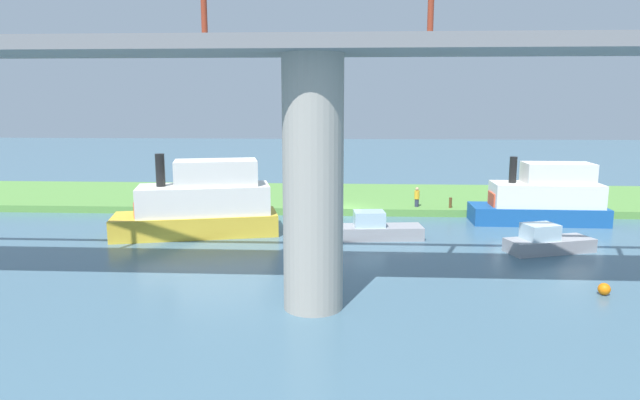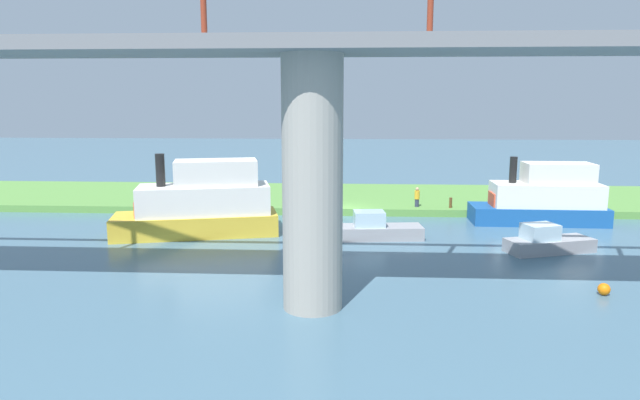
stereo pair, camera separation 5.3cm
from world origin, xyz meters
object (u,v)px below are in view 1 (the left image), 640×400
Objects in this scene: mooring_post at (450,203)px; marker_buoy at (604,289)px; bridge_pylon at (313,185)px; riverboat_paddlewheel at (377,229)px; motorboat_white at (547,242)px; person_on_bank at (417,197)px; pontoon_yellow at (543,199)px; motorboat_red at (201,205)px.

mooring_post is 1.44× the size of marker_buoy.
riverboat_paddlewheel is (-2.97, -11.15, -4.20)m from bridge_pylon.
marker_buoy is (-0.08, 6.67, -0.30)m from motorboat_white.
person_on_bank is 0.28× the size of motorboat_white.
mooring_post is 6.03m from pontoon_yellow.
mooring_post is 0.15× the size of motorboat_white.
marker_buoy is at bearing 102.02° from mooring_post.
mooring_post is 0.14× the size of riverboat_paddlewheel.
marker_buoy is at bearing 90.70° from motorboat_white.
motorboat_white is at bearing -89.30° from marker_buoy.
marker_buoy is at bearing -170.22° from bridge_pylon.
pontoon_yellow is 17.04× the size of marker_buoy.
person_on_bank is 0.14× the size of motorboat_red.
riverboat_paddlewheel reaches higher than motorboat_white.
mooring_post is 9.03m from riverboat_paddlewheel.
mooring_post is 10.25m from motorboat_white.
bridge_pylon is 21.41m from pontoon_yellow.
person_on_bank reaches higher than riverboat_paddlewheel.
bridge_pylon is at bearing 122.68° from motorboat_red.
mooring_post is 16.71m from marker_buoy.
bridge_pylon reaches higher than riverboat_paddlewheel.
pontoon_yellow is (-21.33, -4.36, -0.20)m from motorboat_red.
person_on_bank is 8.13m from riverboat_paddlewheel.
person_on_bank is at bearing -70.78° from marker_buoy.
bridge_pylon reaches higher than person_on_bank.
bridge_pylon reaches higher than motorboat_red.
riverboat_paddlewheel is at bearing -45.69° from marker_buoy.
mooring_post is (-8.38, -18.38, -3.92)m from bridge_pylon.
motorboat_red is (7.46, -11.63, -2.98)m from bridge_pylon.
motorboat_red is 20.01× the size of marker_buoy.
mooring_post is (-2.31, 0.26, -0.34)m from person_on_bank.
pontoon_yellow is at bearing -130.93° from bridge_pylon.
motorboat_red reaches higher than pontoon_yellow.
motorboat_red is at bearing 23.07° from mooring_post.
riverboat_paddlewheel is at bearing -15.49° from motorboat_white.
motorboat_white is at bearing 119.88° from person_on_bank.
pontoon_yellow is at bearing 161.25° from person_on_bank.
pontoon_yellow is (-2.09, -7.28, 1.06)m from motorboat_white.
person_on_bank is at bearing -6.53° from mooring_post.
marker_buoy is at bearing 109.22° from person_on_bank.
motorboat_white is 7.65m from pontoon_yellow.
marker_buoy is (-11.86, -2.04, -4.53)m from bridge_pylon.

